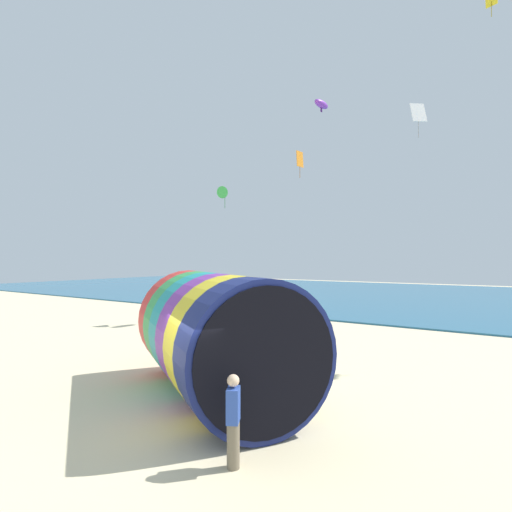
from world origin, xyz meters
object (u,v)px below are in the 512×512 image
(giant_inflatable_tube, at_px, (217,335))
(kite_handler, at_px, (233,420))
(kite_orange_diamond, at_px, (300,160))
(kite_purple_parafoil, at_px, (321,104))
(kite_green_delta, at_px, (225,192))
(bystander_near_water, at_px, (186,313))
(kite_white_diamond, at_px, (418,113))

(giant_inflatable_tube, xyz_separation_m, kite_handler, (2.69, -2.84, -0.84))
(kite_orange_diamond, height_order, kite_purple_parafoil, kite_purple_parafoil)
(giant_inflatable_tube, relative_size, kite_green_delta, 5.09)
(bystander_near_water, bearing_deg, kite_handler, -43.42)
(kite_orange_diamond, xyz_separation_m, kite_purple_parafoil, (0.47, 2.15, 4.01))
(kite_handler, bearing_deg, giant_inflatable_tube, 133.38)
(giant_inflatable_tube, bearing_deg, kite_purple_parafoil, 103.45)
(kite_green_delta, bearing_deg, giant_inflatable_tube, -52.95)
(kite_orange_diamond, bearing_deg, kite_white_diamond, 22.75)
(kite_handler, relative_size, kite_green_delta, 1.18)
(kite_orange_diamond, xyz_separation_m, kite_white_diamond, (6.34, 2.66, 2.40))
(kite_green_delta, height_order, kite_orange_diamond, kite_orange_diamond)
(kite_handler, bearing_deg, kite_purple_parafoil, 109.31)
(giant_inflatable_tube, relative_size, bystander_near_water, 4.69)
(kite_purple_parafoil, height_order, bystander_near_water, kite_purple_parafoil)
(giant_inflatable_tube, distance_m, kite_orange_diamond, 15.97)
(kite_green_delta, distance_m, kite_white_diamond, 12.28)
(kite_handler, distance_m, kite_orange_diamond, 19.52)
(giant_inflatable_tube, height_order, kite_green_delta, kite_green_delta)
(kite_orange_diamond, height_order, bystander_near_water, kite_orange_diamond)
(kite_handler, xyz_separation_m, kite_white_diamond, (-0.45, 18.56, 11.47))
(giant_inflatable_tube, distance_m, bystander_near_water, 11.83)
(bystander_near_water, bearing_deg, giant_inflatable_tube, -42.36)
(kite_green_delta, relative_size, kite_orange_diamond, 0.89)
(kite_green_delta, xyz_separation_m, kite_purple_parafoil, (4.54, 4.38, 5.93))
(kite_white_diamond, bearing_deg, kite_green_delta, -154.85)
(kite_handler, bearing_deg, kite_orange_diamond, 113.12)
(kite_orange_diamond, bearing_deg, kite_green_delta, -151.28)
(kite_orange_diamond, bearing_deg, kite_handler, -66.88)
(bystander_near_water, bearing_deg, kite_orange_diamond, 47.93)
(kite_purple_parafoil, distance_m, bystander_near_water, 15.86)
(giant_inflatable_tube, xyz_separation_m, bystander_near_water, (-8.71, 7.94, -0.93))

